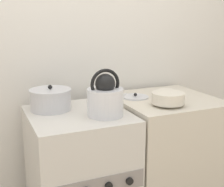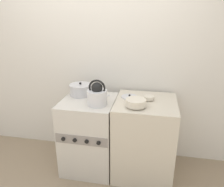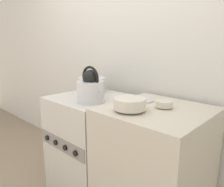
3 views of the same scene
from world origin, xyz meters
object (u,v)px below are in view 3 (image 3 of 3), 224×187
object	(u,v)px
enamel_bowl	(130,104)
loose_pot_lid	(142,100)
small_ceramic_bowl	(164,104)
cooking_pot	(92,85)
kettle	(91,88)
stove	(91,144)

from	to	relation	value
enamel_bowl	loose_pot_lid	xyz separation A→B (m)	(-0.10, 0.27, -0.04)
enamel_bowl	small_ceramic_bowl	size ratio (longest dim) A/B	1.85
cooking_pot	small_ceramic_bowl	size ratio (longest dim) A/B	2.32
kettle	loose_pot_lid	size ratio (longest dim) A/B	1.51
kettle	stove	bearing A→B (deg)	140.85
enamel_bowl	loose_pot_lid	bearing A→B (deg)	110.00
stove	kettle	world-z (taller)	kettle
cooking_pot	small_ceramic_bowl	world-z (taller)	cooking_pot
cooking_pot	loose_pot_lid	bearing A→B (deg)	-2.11
enamel_bowl	small_ceramic_bowl	distance (m)	0.25
stove	enamel_bowl	distance (m)	0.78
small_ceramic_bowl	loose_pot_lid	distance (m)	0.23
small_ceramic_bowl	loose_pot_lid	size ratio (longest dim) A/B	0.61
stove	kettle	xyz separation A→B (m)	(0.14, -0.11, 0.56)
stove	cooking_pot	size ratio (longest dim) A/B	3.39
stove	cooking_pot	bearing A→B (deg)	134.29
cooking_pot	loose_pot_lid	xyz separation A→B (m)	(0.60, -0.02, -0.04)
enamel_bowl	small_ceramic_bowl	world-z (taller)	enamel_bowl
stove	loose_pot_lid	distance (m)	0.68
stove	small_ceramic_bowl	xyz separation A→B (m)	(0.69, 0.07, 0.50)
stove	enamel_bowl	world-z (taller)	enamel_bowl
kettle	small_ceramic_bowl	world-z (taller)	kettle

